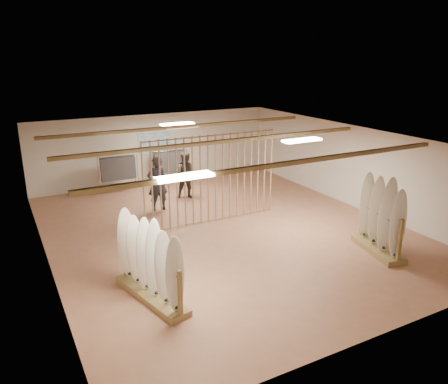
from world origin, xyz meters
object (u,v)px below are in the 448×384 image
rack_right (380,228)px  shopper_a (157,180)px  clothing_rack_a (118,168)px  shopper_b (187,172)px  rack_left (150,272)px  clothing_rack_b (169,162)px

rack_right → shopper_a: (-4.08, 5.92, 0.36)m
clothing_rack_a → shopper_b: bearing=-40.2°
rack_right → clothing_rack_a: size_ratio=1.38×
shopper_b → rack_right: bearing=-46.3°
rack_left → clothing_rack_a: rack_left is taller
clothing_rack_a → clothing_rack_b: size_ratio=1.04×
shopper_a → shopper_b: size_ratio=1.07×
clothing_rack_a → clothing_rack_b: clothing_rack_a is taller
rack_right → shopper_b: rack_right is taller
clothing_rack_a → shopper_b: 2.74m
shopper_b → rack_left: bearing=-98.6°
rack_right → clothing_rack_b: (-2.59, 8.67, 0.24)m
rack_right → clothing_rack_b: bearing=119.5°
shopper_a → clothing_rack_a: bearing=-75.4°
shopper_a → shopper_b: (1.37, 0.68, -0.07)m
rack_left → shopper_a: bearing=55.4°
shopper_b → shopper_a: bearing=-132.3°
clothing_rack_b → shopper_a: 3.13m
rack_left → shopper_a: 5.70m
rack_left → clothing_rack_a: 7.93m
rack_right → rack_left: bearing=-173.0°
rack_left → rack_right: size_ratio=1.14×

